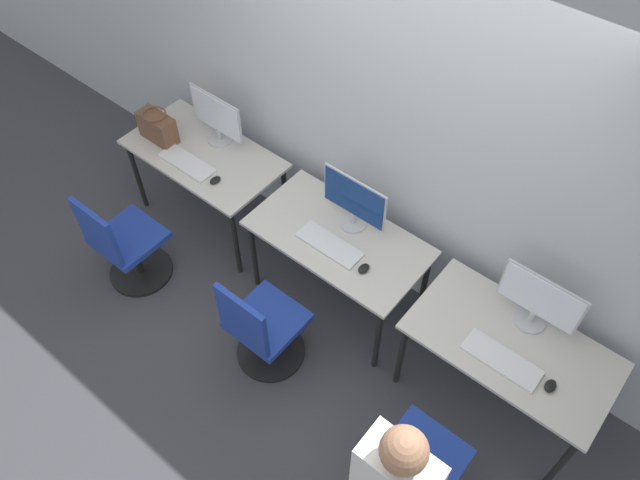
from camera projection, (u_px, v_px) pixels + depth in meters
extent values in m
plane|color=#3D3D42|center=(309.00, 326.00, 4.53)|extent=(20.00, 20.00, 0.00)
cube|color=#B7BCC1|center=(386.00, 123.00, 3.82)|extent=(12.00, 0.05, 2.80)
cube|color=#BCB7AD|center=(203.00, 154.00, 4.65)|extent=(1.20, 0.65, 0.02)
cylinder|color=black|center=(137.00, 175.00, 5.02)|extent=(0.04, 0.04, 0.70)
cylinder|color=black|center=(236.00, 243.00, 4.58)|extent=(0.04, 0.04, 0.70)
cylinder|color=black|center=(187.00, 139.00, 5.28)|extent=(0.04, 0.04, 0.70)
cylinder|color=black|center=(285.00, 200.00, 4.85)|extent=(0.04, 0.04, 0.70)
cylinder|color=#B2B2B7|center=(220.00, 139.00, 4.72)|extent=(0.19, 0.19, 0.01)
cylinder|color=#B2B2B7|center=(219.00, 134.00, 4.68)|extent=(0.04, 0.04, 0.09)
cube|color=#B2B2B7|center=(216.00, 114.00, 4.54)|extent=(0.49, 0.01, 0.32)
cube|color=silver|center=(216.00, 114.00, 4.53)|extent=(0.47, 0.01, 0.30)
cube|color=silver|center=(187.00, 163.00, 4.55)|extent=(0.46, 0.16, 0.02)
ellipsoid|color=black|center=(215.00, 180.00, 4.43)|extent=(0.06, 0.09, 0.03)
cylinder|color=black|center=(142.00, 271.00, 4.83)|extent=(0.48, 0.48, 0.03)
cylinder|color=black|center=(136.00, 255.00, 4.67)|extent=(0.04, 0.04, 0.37)
cube|color=navy|center=(129.00, 238.00, 4.51)|extent=(0.44, 0.44, 0.05)
cube|color=navy|center=(97.00, 233.00, 4.22)|extent=(0.40, 0.04, 0.44)
cube|color=#BCB7AD|center=(339.00, 238.00, 4.14)|extent=(1.20, 0.65, 0.02)
cylinder|color=black|center=(254.00, 255.00, 4.50)|extent=(0.04, 0.04, 0.70)
cylinder|color=black|center=(378.00, 339.00, 4.06)|extent=(0.04, 0.04, 0.70)
cylinder|color=black|center=(303.00, 211.00, 4.77)|extent=(0.04, 0.04, 0.70)
cylinder|color=black|center=(424.00, 286.00, 4.33)|extent=(0.04, 0.04, 0.70)
cylinder|color=#B2B2B7|center=(353.00, 222.00, 4.20)|extent=(0.19, 0.19, 0.01)
cylinder|color=#B2B2B7|center=(353.00, 218.00, 4.16)|extent=(0.04, 0.04, 0.09)
cube|color=#B2B2B7|center=(355.00, 198.00, 4.01)|extent=(0.49, 0.01, 0.32)
cube|color=navy|center=(354.00, 198.00, 4.01)|extent=(0.47, 0.01, 0.30)
cube|color=silver|center=(329.00, 245.00, 4.07)|extent=(0.46, 0.16, 0.02)
ellipsoid|color=black|center=(364.00, 269.00, 3.94)|extent=(0.06, 0.09, 0.03)
cylinder|color=black|center=(271.00, 351.00, 4.39)|extent=(0.48, 0.48, 0.03)
cylinder|color=black|center=(269.00, 337.00, 4.23)|extent=(0.04, 0.04, 0.37)
cube|color=navy|center=(267.00, 320.00, 4.07)|extent=(0.44, 0.44, 0.05)
cube|color=navy|center=(242.00, 321.00, 3.78)|extent=(0.40, 0.04, 0.44)
cube|color=#BCB7AD|center=(512.00, 346.00, 3.63)|extent=(1.20, 0.65, 0.02)
cylinder|color=black|center=(401.00, 355.00, 3.99)|extent=(0.04, 0.04, 0.70)
cylinder|color=black|center=(560.00, 464.00, 3.55)|extent=(0.04, 0.04, 0.70)
cylinder|color=black|center=(447.00, 299.00, 4.26)|extent=(0.04, 0.04, 0.70)
cylinder|color=black|center=(600.00, 394.00, 3.82)|extent=(0.04, 0.04, 0.70)
cylinder|color=#B2B2B7|center=(529.00, 320.00, 3.71)|extent=(0.19, 0.19, 0.01)
cylinder|color=#B2B2B7|center=(532.00, 316.00, 3.67)|extent=(0.04, 0.04, 0.09)
cube|color=#B2B2B7|center=(541.00, 297.00, 3.53)|extent=(0.49, 0.01, 0.32)
cube|color=silver|center=(540.00, 298.00, 3.52)|extent=(0.47, 0.01, 0.30)
cube|color=silver|center=(502.00, 360.00, 3.54)|extent=(0.46, 0.16, 0.02)
ellipsoid|color=black|center=(550.00, 386.00, 3.44)|extent=(0.06, 0.09, 0.03)
cylinder|color=black|center=(418.00, 470.00, 3.67)|extent=(0.04, 0.04, 0.37)
cube|color=navy|center=(422.00, 458.00, 3.50)|extent=(0.44, 0.44, 0.05)
cube|color=navy|center=(407.00, 471.00, 3.21)|extent=(0.40, 0.04, 0.44)
sphere|color=#9E7051|center=(404.00, 451.00, 2.48)|extent=(0.21, 0.21, 0.21)
cube|color=brown|center=(158.00, 127.00, 4.65)|extent=(0.30, 0.14, 0.22)
torus|color=brown|center=(154.00, 114.00, 4.55)|extent=(0.18, 0.18, 0.01)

